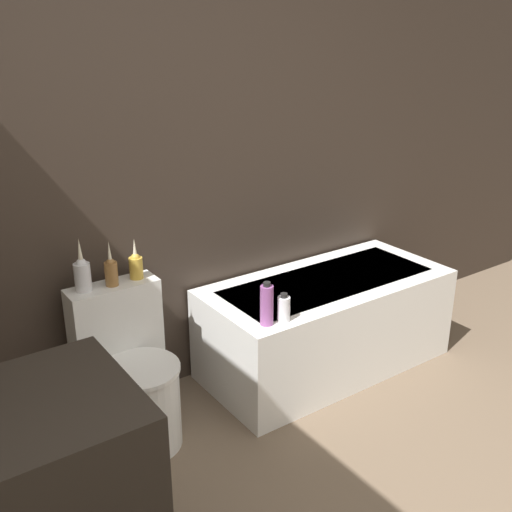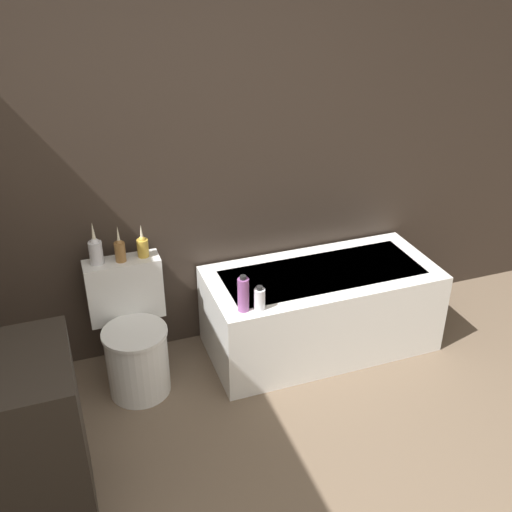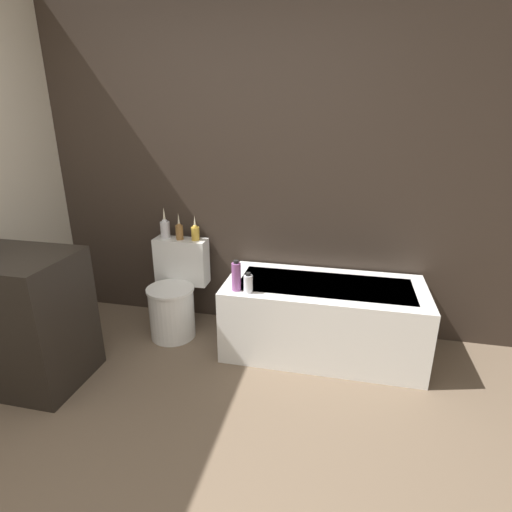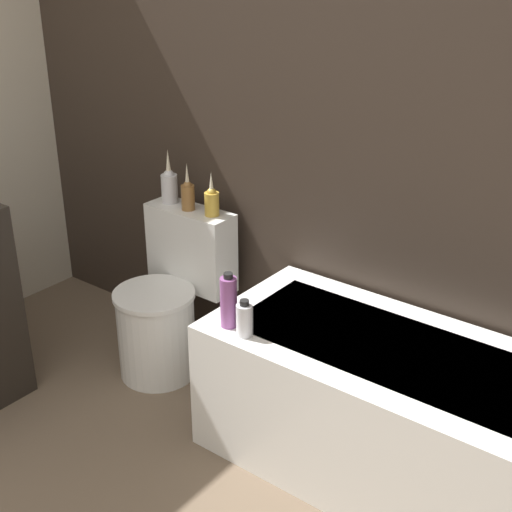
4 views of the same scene
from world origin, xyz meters
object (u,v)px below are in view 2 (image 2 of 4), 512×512
Objects in this scene: shampoo_bottle_short at (260,299)px; shampoo_bottle_tall at (243,294)px; vase_silver at (120,249)px; vase_gold at (96,250)px; bathtub at (320,308)px; vase_bronze at (143,246)px; toilet at (133,337)px.

shampoo_bottle_tall is at bearing 168.75° from shampoo_bottle_short.
vase_silver is 0.83m from shampoo_bottle_short.
vase_gold reaches higher than shampoo_bottle_tall.
shampoo_bottle_tall is 0.10m from shampoo_bottle_short.
vase_gold is at bearing 170.75° from bathtub.
bathtub is 9.89× the size of shampoo_bottle_short.
vase_gold is 1.26× the size of vase_bronze.
vase_gold reaches higher than toilet.
shampoo_bottle_tall is (-0.59, -0.23, 0.37)m from bathtub.
vase_bronze is at bearing -0.96° from vase_gold.
vase_bronze is (0.13, 0.18, 0.48)m from toilet.
shampoo_bottle_tall is (0.71, -0.44, -0.18)m from vase_gold.
bathtub is 6.55× the size of vase_silver.
toilet reaches higher than shampoo_bottle_short.
vase_silver is 0.74m from shampoo_bottle_tall.
bathtub is 1.17m from toilet.
bathtub is at bearing 26.30° from shampoo_bottle_short.
bathtub is 0.65m from shampoo_bottle_short.
bathtub is 5.64× the size of vase_gold.
vase_bronze is at bearing 139.86° from shampoo_bottle_short.
vase_gold is at bearing 148.11° from shampoo_bottle_tall.
vase_gold reaches higher than vase_silver.
shampoo_bottle_short is (0.80, -0.46, -0.22)m from vase_gold.
vase_silver is 1.00× the size of shampoo_bottle_tall.
vase_silver is at bearing 143.84° from shampoo_bottle_tall.
vase_bronze is 1.39× the size of shampoo_bottle_short.
vase_gold is at bearing 172.42° from vase_silver.
toilet reaches higher than bathtub.
toilet is (-1.17, 0.03, 0.05)m from bathtub.
vase_gold is 1.75× the size of shampoo_bottle_short.
toilet is 3.40× the size of vase_silver.
vase_silver is 1.51× the size of shampoo_bottle_short.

